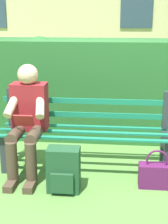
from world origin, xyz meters
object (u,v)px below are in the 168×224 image
park_bench (85,131)px  handbag (156,175)px  person_seated (27,117)px  backpack (64,170)px

park_bench → handbag: 0.90m
park_bench → handbag: bearing=153.7°
person_seated → handbag: 1.47m
person_seated → backpack: (-0.45, 0.37, -0.42)m
person_seated → backpack: 0.71m
park_bench → person_seated: (0.61, 0.16, 0.20)m
backpack → handbag: size_ratio=1.12×
person_seated → backpack: bearing=139.9°
handbag → person_seated: bearing=-8.7°
park_bench → person_seated: bearing=15.0°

